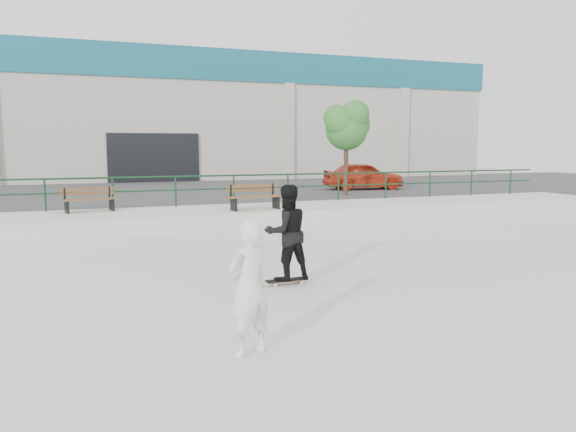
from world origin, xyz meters
name	(u,v)px	position (x,y,z in m)	size (l,w,h in m)	color
ground	(349,302)	(0.00, 0.00, 0.00)	(120.00, 120.00, 0.00)	#B2ACA3
ledge	(214,217)	(0.00, 9.50, 0.25)	(30.00, 3.00, 0.50)	#BAB3AA
parking_strip	(172,195)	(0.00, 18.00, 0.25)	(60.00, 14.00, 0.50)	#333333
railing	(205,184)	(0.00, 10.80, 1.24)	(28.00, 0.06, 1.03)	#153C20
commercial_building	(138,115)	(0.00, 31.99, 4.58)	(44.20, 16.33, 8.00)	#ACA69A
bench_left	(89,200)	(-3.74, 10.26, 0.87)	(1.67, 0.79, 0.74)	brown
bench_right	(254,197)	(1.19, 9.03, 0.90)	(1.78, 0.66, 0.80)	brown
tree	(347,124)	(6.35, 12.85, 3.37)	(2.16, 1.92, 3.83)	#4C3226
red_car	(363,176)	(8.40, 15.22, 1.13)	(1.48, 3.69, 1.26)	#B52D16
skateboard	(287,280)	(-0.54, 1.44, 0.07)	(0.79, 0.24, 0.09)	black
standing_skater	(287,232)	(-0.54, 1.44, 0.96)	(0.84, 0.66, 1.74)	black
seated_skater	(249,288)	(-2.18, -1.63, 0.83)	(0.60, 0.40, 1.66)	white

